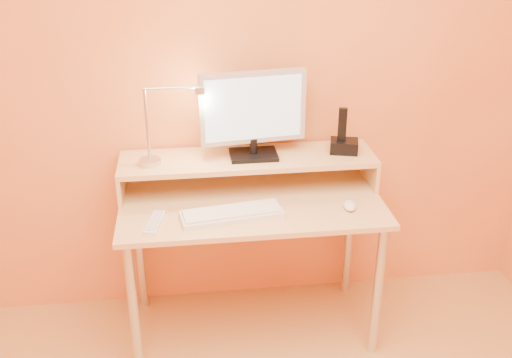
{
  "coord_description": "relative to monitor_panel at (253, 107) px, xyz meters",
  "views": [
    {
      "loc": [
        -0.28,
        -1.21,
        1.99
      ],
      "look_at": [
        0.01,
        1.13,
        0.86
      ],
      "focal_mm": 41.72,
      "sensor_mm": 36.0,
      "label": 1
    }
  ],
  "objects": [
    {
      "name": "desk_shelf",
      "position": [
        -0.03,
        -0.01,
        -0.25
      ],
      "size": [
        1.2,
        0.3,
        0.02
      ],
      "primitive_type": "cube",
      "color": "tan",
      "rests_on": "desk_lower"
    },
    {
      "name": "remote_control",
      "position": [
        -0.46,
        -0.32,
        -0.39
      ],
      "size": [
        0.09,
        0.2,
        0.02
      ],
      "primitive_type": "cube",
      "rotation": [
        0.0,
        0.0,
        -0.21
      ],
      "color": "silver",
      "rests_on": "desk_lower"
    },
    {
      "name": "phone_handset",
      "position": [
        0.42,
        -0.01,
        -0.1
      ],
      "size": [
        0.05,
        0.03,
        0.16
      ],
      "primitive_type": "cube",
      "rotation": [
        0.0,
        0.0,
        -0.25
      ],
      "color": "black",
      "rests_on": "phone_dock"
    },
    {
      "name": "monitor_foot",
      "position": [
        0.0,
        -0.01,
        -0.23
      ],
      "size": [
        0.22,
        0.16,
        0.02
      ],
      "primitive_type": "cube",
      "color": "black",
      "rests_on": "desk_shelf"
    },
    {
      "name": "lamp_base",
      "position": [
        -0.48,
        -0.04,
        -0.23
      ],
      "size": [
        0.1,
        0.1,
        0.02
      ],
      "primitive_type": "cylinder",
      "color": "silver",
      "rests_on": "desk_shelf"
    },
    {
      "name": "phone_dock",
      "position": [
        0.43,
        -0.01,
        -0.21
      ],
      "size": [
        0.15,
        0.13,
        0.06
      ],
      "primitive_type": "cube",
      "rotation": [
        0.0,
        0.0,
        -0.25
      ],
      "color": "black",
      "rests_on": "desk_shelf"
    },
    {
      "name": "shelf_riser_left",
      "position": [
        -0.62,
        -0.01,
        -0.33
      ],
      "size": [
        0.02,
        0.3,
        0.14
      ],
      "primitive_type": "cube",
      "color": "tan",
      "rests_on": "desk_lower"
    },
    {
      "name": "monitor_panel",
      "position": [
        0.0,
        0.0,
        0.0
      ],
      "size": [
        0.49,
        0.1,
        0.33
      ],
      "primitive_type": "cube",
      "rotation": [
        0.0,
        0.0,
        0.13
      ],
      "color": "#B7B7BE",
      "rests_on": "monitor_neck"
    },
    {
      "name": "lamp_post",
      "position": [
        -0.48,
        -0.04,
        -0.05
      ],
      "size": [
        0.01,
        0.01,
        0.33
      ],
      "primitive_type": "cylinder",
      "color": "silver",
      "rests_on": "lamp_base"
    },
    {
      "name": "shelf_riser_right",
      "position": [
        0.56,
        -0.01,
        -0.33
      ],
      "size": [
        0.02,
        0.3,
        0.14
      ],
      "primitive_type": "cube",
      "color": "tan",
      "rests_on": "desk_lower"
    },
    {
      "name": "lamp_bulb",
      "position": [
        -0.24,
        -0.04,
        0.09
      ],
      "size": [
        0.03,
        0.03,
        0.0
      ],
      "primitive_type": "cylinder",
      "color": "#FFEAC6",
      "rests_on": "lamp_head"
    },
    {
      "name": "desk_leg_fr",
      "position": [
        0.52,
        -0.41,
        -0.77
      ],
      "size": [
        0.04,
        0.04,
        0.69
      ],
      "primitive_type": "cylinder",
      "color": "silver",
      "rests_on": "floor"
    },
    {
      "name": "wall_back",
      "position": [
        -0.03,
        0.16,
        0.13
      ],
      "size": [
        3.0,
        0.04,
        2.5
      ],
      "primitive_type": "cube",
      "color": "#E4924F",
      "rests_on": "floor"
    },
    {
      "name": "desk_leg_bl",
      "position": [
        -0.58,
        0.09,
        -0.77
      ],
      "size": [
        0.04,
        0.04,
        0.69
      ],
      "primitive_type": "cylinder",
      "color": "silver",
      "rests_on": "floor"
    },
    {
      "name": "desk_leg_br",
      "position": [
        0.52,
        0.09,
        -0.77
      ],
      "size": [
        0.04,
        0.04,
        0.69
      ],
      "primitive_type": "cylinder",
      "color": "silver",
      "rests_on": "floor"
    },
    {
      "name": "phone_led",
      "position": [
        0.48,
        -0.06,
        -0.21
      ],
      "size": [
        0.01,
        0.0,
        0.04
      ],
      "primitive_type": "cube",
      "color": "#1C27FE",
      "rests_on": "phone_dock"
    },
    {
      "name": "monitor_screen",
      "position": [
        0.0,
        -0.02,
        0.0
      ],
      "size": [
        0.44,
        0.06,
        0.29
      ],
      "primitive_type": "cube",
      "rotation": [
        0.0,
        0.0,
        0.13
      ],
      "color": "#B4E6FF",
      "rests_on": "monitor_panel"
    },
    {
      "name": "lamp_arm",
      "position": [
        -0.36,
        -0.04,
        0.12
      ],
      "size": [
        0.24,
        0.01,
        0.01
      ],
      "primitive_type": "cylinder",
      "rotation": [
        0.0,
        1.57,
        0.0
      ],
      "color": "silver",
      "rests_on": "lamp_post"
    },
    {
      "name": "keyboard",
      "position": [
        -0.13,
        -0.29,
        -0.39
      ],
      "size": [
        0.46,
        0.2,
        0.02
      ],
      "primitive_type": "cube",
      "rotation": [
        0.0,
        0.0,
        0.14
      ],
      "color": "silver",
      "rests_on": "desk_lower"
    },
    {
      "name": "monitor_back",
      "position": [
        0.0,
        0.02,
        0.0
      ],
      "size": [
        0.44,
        0.07,
        0.28
      ],
      "primitive_type": "cube",
      "rotation": [
        0.0,
        0.0,
        0.13
      ],
      "color": "black",
      "rests_on": "monitor_panel"
    },
    {
      "name": "desk_leg_fl",
      "position": [
        -0.58,
        -0.41,
        -0.77
      ],
      "size": [
        0.04,
        0.04,
        0.69
      ],
      "primitive_type": "cylinder",
      "color": "silver",
      "rests_on": "floor"
    },
    {
      "name": "lamp_head",
      "position": [
        -0.24,
        -0.04,
        0.1
      ],
      "size": [
        0.04,
        0.04,
        0.03
      ],
      "primitive_type": "cylinder",
      "color": "silver",
      "rests_on": "lamp_arm"
    },
    {
      "name": "desk_lower",
      "position": [
        -0.03,
        -0.16,
        -0.41
      ],
      "size": [
        1.2,
        0.6,
        0.02
      ],
      "primitive_type": "cube",
      "color": "tan",
      "rests_on": "floor"
    },
    {
      "name": "mouse",
      "position": [
        0.4,
        -0.28,
        -0.38
      ],
      "size": [
        0.07,
        0.1,
        0.03
      ],
      "primitive_type": "ellipsoid",
      "rotation": [
        0.0,
        0.0,
        -0.15
      ],
      "color": "silver",
      "rests_on": "desk_lower"
    },
    {
      "name": "monitor_neck",
      "position": [
        0.0,
        -0.01,
        -0.19
      ],
      "size": [
        0.04,
        0.04,
        0.07
      ],
      "primitive_type": "cylinder",
      "color": "black",
      "rests_on": "monitor_foot"
    }
  ]
}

